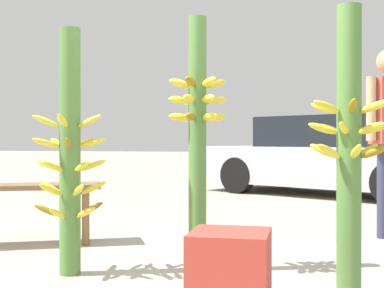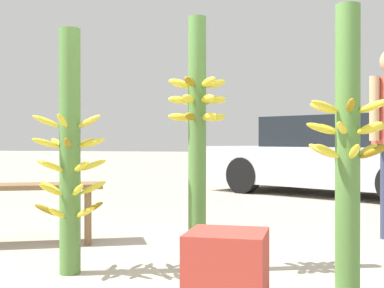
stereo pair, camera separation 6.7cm
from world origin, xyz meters
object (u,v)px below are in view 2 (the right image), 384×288
Objects in this scene: banana_stalk_left at (70,154)px; market_bench at (20,194)px; parked_car at (340,157)px; produce_crate at (227,270)px; banana_stalk_center at (197,135)px; banana_stalk_right at (348,147)px.

banana_stalk_left reaches higher than market_bench.
banana_stalk_left is 0.36× the size of parked_car.
parked_car is at bearing 35.47° from market_bench.
produce_crate is at bearing -23.87° from banana_stalk_left.
banana_stalk_left is 3.99× the size of produce_crate.
banana_stalk_center is 1.04m from banana_stalk_right.
banana_stalk_left is 0.98× the size of banana_stalk_right.
banana_stalk_center is at bearing 113.31° from produce_crate.
banana_stalk_left is 1.25m from market_bench.
banana_stalk_center is 4.22× the size of produce_crate.
market_bench is (-1.67, 0.56, -0.49)m from banana_stalk_center.
banana_stalk_center is at bearing 18.16° from banana_stalk_left.
banana_stalk_right reaches higher than produce_crate.
banana_stalk_right is at bearing -152.14° from parked_car.
banana_stalk_left is 1.38m from produce_crate.
banana_stalk_right is 0.36× the size of parked_car.
banana_stalk_right is at bearing -21.36° from banana_stalk_center.
banana_stalk_right reaches higher than parked_car.
banana_stalk_right is 4.06× the size of produce_crate.
banana_stalk_center is at bearing 158.64° from banana_stalk_right.
parked_car is at bearing 82.40° from produce_crate.
produce_crate is (1.14, -0.50, -0.59)m from banana_stalk_left.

